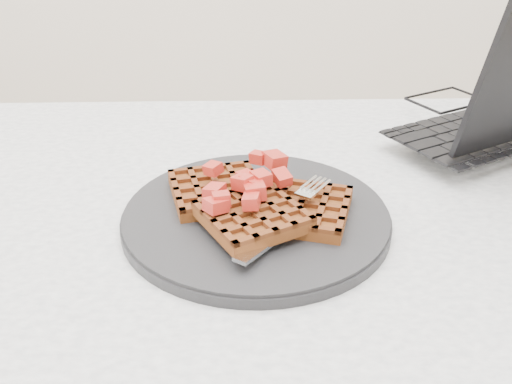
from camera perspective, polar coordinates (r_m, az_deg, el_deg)
table at (r=0.73m, az=5.17°, el=-10.21°), size 1.20×0.80×0.75m
plate at (r=0.65m, az=0.00°, el=-2.47°), size 0.30×0.30×0.02m
waffles at (r=0.64m, az=0.03°, el=-1.17°), size 0.22×0.20×0.03m
strawberry_pile at (r=0.63m, az=0.00°, el=1.12°), size 0.15×0.15×0.02m
fork at (r=0.61m, az=3.50°, el=-2.92°), size 0.12×0.16×0.02m
laptop at (r=0.94m, az=22.63°, el=7.58°), size 0.44×0.41×0.25m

